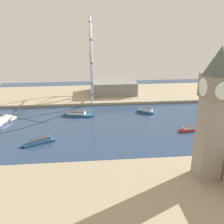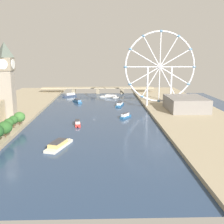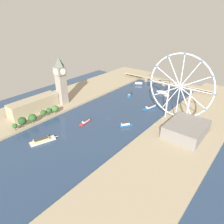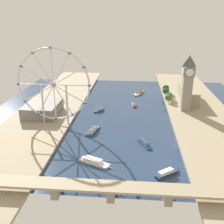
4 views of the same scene
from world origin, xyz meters
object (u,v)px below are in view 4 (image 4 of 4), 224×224
object	(u,v)px
river_bridge	(111,188)
tour_boat_5	(167,173)
tour_boat_4	(93,130)
tour_boat_6	(99,110)
tour_boat_0	(134,104)
tour_boat_3	(94,161)
ferris_wheel	(54,85)
parliament_block	(188,94)
riverside_hall	(43,109)
tour_boat_1	(144,143)
clock_tower	(188,82)
tour_boat_2	(139,92)

from	to	relation	value
river_bridge	tour_boat_5	xyz separation A→B (m)	(-47.64, -35.92, -6.54)
tour_boat_4	tour_boat_6	world-z (taller)	tour_boat_6
tour_boat_0	tour_boat_3	size ratio (longest dim) A/B	0.70
river_bridge	tour_boat_3	world-z (taller)	river_bridge
ferris_wheel	parliament_block	bearing A→B (deg)	-148.57
tour_boat_4	tour_boat_5	bearing A→B (deg)	-124.43
riverside_hall	tour_boat_5	size ratio (longest dim) A/B	2.34
tour_boat_0	tour_boat_3	bearing A→B (deg)	161.11
riverside_hall	river_bridge	distance (m)	204.71
riverside_hall	tour_boat_1	distance (m)	161.29
riverside_hall	tour_boat_0	xyz separation A→B (m)	(-128.40, -58.33, -9.19)
tour_boat_1	tour_boat_5	distance (m)	61.33
clock_tower	tour_boat_1	xyz separation A→B (m)	(62.96, 113.39, -43.07)
parliament_block	tour_boat_0	distance (m)	93.07
ferris_wheel	tour_boat_0	bearing A→B (deg)	-138.67
parliament_block	tour_boat_1	xyz separation A→B (m)	(75.03, 161.85, -11.56)
river_bridge	tour_boat_1	xyz separation A→B (m)	(-28.99, -94.35, -6.84)
tour_boat_2	tour_boat_6	distance (m)	115.53
river_bridge	tour_boat_2	world-z (taller)	river_bridge
riverside_hall	tour_boat_1	size ratio (longest dim) A/B	2.06
clock_tower	tour_boat_3	distance (m)	198.43
parliament_block	tour_boat_2	size ratio (longest dim) A/B	2.19
parliament_block	ferris_wheel	world-z (taller)	ferris_wheel
tour_boat_0	tour_boat_3	world-z (taller)	tour_boat_3
ferris_wheel	tour_boat_1	world-z (taller)	ferris_wheel
tour_boat_0	tour_boat_2	bearing A→B (deg)	-13.98
ferris_wheel	river_bridge	size ratio (longest dim) A/B	0.48
tour_boat_0	tour_boat_2	distance (m)	68.69
river_bridge	tour_boat_3	bearing A→B (deg)	-67.07
ferris_wheel	riverside_hall	bearing A→B (deg)	-47.36
riverside_hall	tour_boat_0	bearing A→B (deg)	-155.57
tour_boat_3	tour_boat_6	size ratio (longest dim) A/B	1.84
parliament_block	tour_boat_3	xyz separation A→B (m)	(125.46, 205.49, -11.62)
ferris_wheel	tour_boat_2	distance (m)	197.67
tour_boat_4	tour_boat_5	world-z (taller)	tour_boat_5
tour_boat_3	tour_boat_4	distance (m)	74.31
tour_boat_5	tour_boat_2	bearing A→B (deg)	57.64
ferris_wheel	tour_boat_4	size ratio (longest dim) A/B	2.82
ferris_wheel	river_bridge	distance (m)	170.42
clock_tower	riverside_hall	size ratio (longest dim) A/B	1.39
ferris_wheel	riverside_hall	distance (m)	59.29
ferris_wheel	riverside_hall	world-z (taller)	ferris_wheel
clock_tower	river_bridge	world-z (taller)	clock_tower
tour_boat_2	tour_boat_6	size ratio (longest dim) A/B	1.88
tour_boat_4	river_bridge	bearing A→B (deg)	-151.96
river_bridge	tour_boat_6	size ratio (longest dim) A/B	10.46
river_bridge	tour_boat_5	world-z (taller)	river_bridge
tour_boat_0	tour_boat_2	world-z (taller)	tour_boat_2
riverside_hall	river_bridge	bearing A→B (deg)	123.40
clock_tower	tour_boat_4	bearing A→B (deg)	33.72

